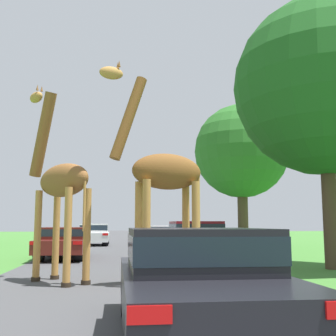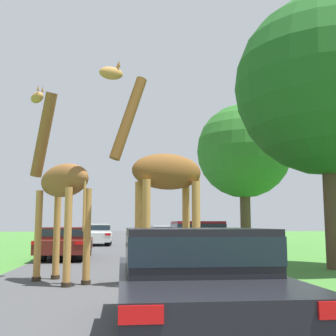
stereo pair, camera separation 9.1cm
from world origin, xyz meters
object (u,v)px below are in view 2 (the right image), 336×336
(giraffe_near_road, at_px, (162,179))
(tree_right_cluster, at_px, (325,86))
(car_verge_right, at_px, (167,235))
(car_lead_maroon, at_px, (193,278))
(car_queue_left, at_px, (197,240))
(car_rear_follower, at_px, (66,241))
(giraffe_companion, at_px, (59,182))
(car_queue_right, at_px, (168,238))
(car_far_ahead, at_px, (97,234))
(tree_left_edge, at_px, (244,151))

(giraffe_near_road, xyz_separation_m, tree_right_cluster, (5.59, 2.76, 3.39))
(car_verge_right, bearing_deg, car_lead_maroon, -95.32)
(car_queue_left, bearing_deg, car_rear_follower, 157.26)
(giraffe_near_road, xyz_separation_m, giraffe_companion, (-2.48, 0.77, -0.02))
(car_queue_right, xyz_separation_m, car_rear_follower, (-4.47, -2.83, -0.02))
(car_queue_right, height_order, car_verge_right, car_queue_right)
(car_queue_right, xyz_separation_m, tree_right_cluster, (4.28, -7.98, 5.12))
(car_queue_right, distance_m, car_verge_right, 5.60)
(giraffe_companion, xyz_separation_m, car_far_ahead, (-0.06, 17.87, -1.68))
(giraffe_companion, relative_size, tree_left_edge, 0.58)
(car_queue_left, bearing_deg, giraffe_companion, -130.81)
(car_queue_right, bearing_deg, giraffe_companion, -110.82)
(car_far_ahead, bearing_deg, car_queue_right, -64.04)
(car_lead_maroon, xyz_separation_m, tree_right_cluster, (5.63, 7.21, 5.12))
(car_queue_left, bearing_deg, car_verge_right, 89.81)
(car_queue_right, relative_size, car_queue_left, 0.93)
(car_lead_maroon, bearing_deg, car_rear_follower, 104.19)
(car_lead_maroon, relative_size, car_queue_right, 1.02)
(giraffe_companion, relative_size, car_far_ahead, 1.26)
(car_queue_right, height_order, car_rear_follower, car_queue_right)
(giraffe_companion, bearing_deg, car_queue_left, 10.69)
(car_verge_right, height_order, tree_left_edge, tree_left_edge)
(giraffe_companion, relative_size, car_queue_left, 1.13)
(car_far_ahead, height_order, tree_left_edge, tree_left_edge)
(car_lead_maroon, height_order, car_queue_right, car_lead_maroon)
(giraffe_near_road, relative_size, giraffe_companion, 1.00)
(car_lead_maroon, relative_size, car_verge_right, 1.04)
(car_lead_maroon, distance_m, tree_right_cluster, 10.48)
(car_queue_left, xyz_separation_m, tree_right_cluster, (3.73, -3.04, 5.04))
(car_lead_maroon, xyz_separation_m, car_queue_left, (1.90, 10.25, 0.08))
(car_queue_right, relative_size, car_rear_follower, 0.91)
(giraffe_companion, relative_size, car_lead_maroon, 1.18)
(car_far_ahead, bearing_deg, tree_left_edge, -18.67)
(car_lead_maroon, height_order, car_queue_left, car_queue_left)
(giraffe_companion, distance_m, car_queue_left, 6.84)
(giraffe_companion, height_order, tree_right_cluster, tree_right_cluster)
(giraffe_companion, relative_size, car_queue_right, 1.21)
(car_verge_right, relative_size, tree_right_cluster, 0.48)
(giraffe_near_road, bearing_deg, car_lead_maroon, 164.33)
(car_queue_left, height_order, car_far_ahead, car_queue_left)
(car_far_ahead, xyz_separation_m, car_rear_follower, (-0.62, -10.74, -0.05))
(car_far_ahead, distance_m, tree_left_edge, 10.99)
(car_queue_right, xyz_separation_m, car_queue_left, (0.55, -4.94, 0.08))
(car_rear_follower, bearing_deg, tree_right_cluster, -30.45)
(car_verge_right, bearing_deg, car_queue_left, -90.19)
(car_queue_left, bearing_deg, tree_left_edge, 63.82)
(car_queue_left, distance_m, tree_left_edge, 12.00)
(giraffe_near_road, distance_m, car_verge_right, 16.51)
(giraffe_companion, xyz_separation_m, tree_right_cluster, (8.07, 1.99, 3.40))
(car_verge_right, bearing_deg, tree_right_cluster, -74.74)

